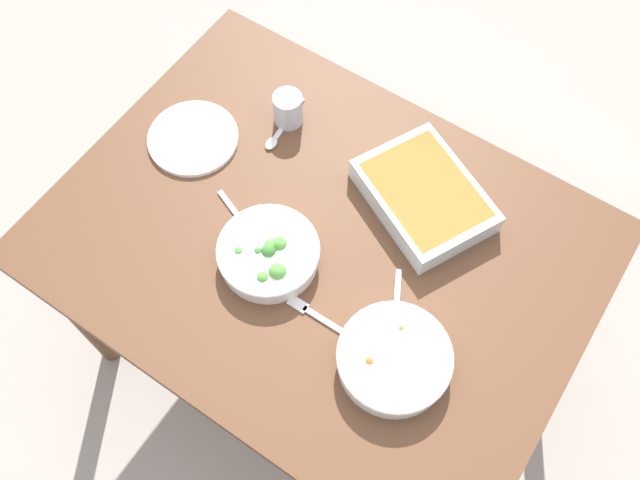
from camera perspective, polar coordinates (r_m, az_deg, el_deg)
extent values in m
plane|color=#9E9389|center=(2.20, 0.00, -8.80)|extent=(6.00, 6.00, 0.00)
cube|color=brown|center=(1.54, 0.00, -0.34)|extent=(1.20, 0.90, 0.04)
cylinder|color=brown|center=(1.98, -19.73, -5.74)|extent=(0.06, 0.06, 0.70)
cylinder|color=brown|center=(2.20, -6.14, 9.92)|extent=(0.06, 0.06, 0.70)
cylinder|color=brown|center=(2.00, 19.52, -4.51)|extent=(0.06, 0.06, 0.70)
cylinder|color=white|center=(1.39, 6.23, -9.97)|extent=(0.23, 0.23, 0.05)
torus|color=white|center=(1.37, 6.33, -9.68)|extent=(0.24, 0.24, 0.01)
cylinder|color=#B2844C|center=(1.39, 6.24, -9.94)|extent=(0.19, 0.19, 0.03)
sphere|color=silver|center=(1.38, 6.07, -9.69)|extent=(0.01, 0.01, 0.01)
sphere|color=#C66633|center=(1.39, 6.83, -7.48)|extent=(0.02, 0.02, 0.02)
sphere|color=#C66633|center=(1.37, 4.15, -10.18)|extent=(0.02, 0.02, 0.02)
cylinder|color=white|center=(1.48, -4.34, -1.17)|extent=(0.22, 0.22, 0.05)
torus|color=white|center=(1.46, -4.40, -0.81)|extent=(0.23, 0.23, 0.01)
cylinder|color=#8CB272|center=(1.48, -4.35, -1.13)|extent=(0.18, 0.18, 0.02)
sphere|color=#3D7A33|center=(1.46, -5.24, -1.00)|extent=(0.02, 0.02, 0.02)
sphere|color=#569E42|center=(1.44, -3.59, -2.70)|extent=(0.04, 0.04, 0.04)
sphere|color=#569E42|center=(1.47, -6.86, -0.97)|extent=(0.02, 0.02, 0.02)
sphere|color=#3D7A33|center=(1.46, -4.34, -0.96)|extent=(0.03, 0.03, 0.03)
sphere|color=#569E42|center=(1.47, -4.14, -0.48)|extent=(0.03, 0.03, 0.03)
sphere|color=#569E42|center=(1.46, -3.45, -0.35)|extent=(0.03, 0.03, 0.03)
sphere|color=#569E42|center=(1.44, -4.86, -3.18)|extent=(0.03, 0.03, 0.03)
cube|color=silver|center=(1.56, 8.75, 3.69)|extent=(0.37, 0.33, 0.06)
cube|color=gold|center=(1.55, 8.81, 3.91)|extent=(0.32, 0.29, 0.04)
cylinder|color=#B2BCC6|center=(1.67, -2.71, 10.96)|extent=(0.07, 0.07, 0.08)
cylinder|color=black|center=(1.68, -2.69, 10.70)|extent=(0.06, 0.06, 0.05)
cylinder|color=white|center=(1.69, -10.63, 8.43)|extent=(0.22, 0.22, 0.01)
cube|color=silver|center=(1.47, 6.49, -4.97)|extent=(0.08, 0.13, 0.01)
ellipsoid|color=silver|center=(1.43, 6.29, -8.05)|extent=(0.04, 0.05, 0.01)
cube|color=silver|center=(1.56, -7.12, 2.28)|extent=(0.14, 0.06, 0.01)
ellipsoid|color=silver|center=(1.52, -5.44, 0.06)|extent=(0.05, 0.04, 0.01)
cube|color=silver|center=(1.70, -2.65, 10.14)|extent=(0.03, 0.14, 0.01)
ellipsoid|color=silver|center=(1.65, -4.11, 8.12)|extent=(0.03, 0.04, 0.01)
cube|color=silver|center=(1.44, 0.96, -7.17)|extent=(0.14, 0.01, 0.01)
cube|color=silver|center=(1.45, -1.87, -5.43)|extent=(0.04, 0.02, 0.01)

